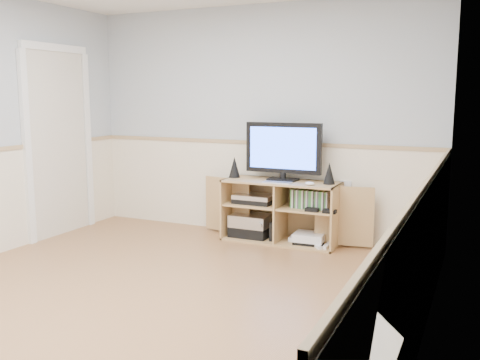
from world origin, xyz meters
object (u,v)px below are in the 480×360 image
media_cabinet (283,210)px  game_consoles (309,238)px  keyboard (277,182)px  monitor (283,149)px

media_cabinet → game_consoles: bearing=-12.1°
media_cabinet → game_consoles: size_ratio=4.21×
media_cabinet → game_consoles: 0.41m
keyboard → monitor: bearing=88.8°
monitor → game_consoles: bearing=-10.9°
monitor → keyboard: bearing=-87.9°
keyboard → game_consoles: keyboard is taller
monitor → game_consoles: (0.31, -0.06, -0.91)m
monitor → game_consoles: monitor is taller
media_cabinet → keyboard: size_ratio=6.56×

